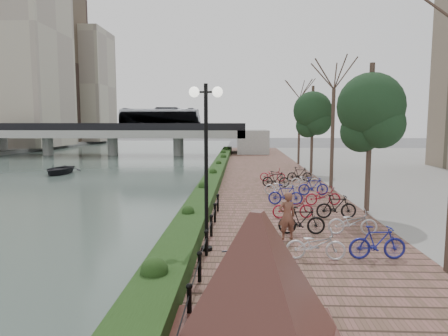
# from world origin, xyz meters

# --- Properties ---
(ground) EXTENTS (220.00, 220.00, 0.00)m
(ground) POSITION_xyz_m (0.00, 0.00, 0.00)
(ground) COLOR #59595B
(ground) RESTS_ON ground
(river_water) EXTENTS (30.00, 130.00, 0.02)m
(river_water) POSITION_xyz_m (-15.00, 25.00, 0.01)
(river_water) COLOR #4C5F56
(river_water) RESTS_ON ground
(promenade) EXTENTS (8.00, 75.00, 0.50)m
(promenade) POSITION_xyz_m (4.00, 17.50, 0.25)
(promenade) COLOR brown
(promenade) RESTS_ON ground
(hedge) EXTENTS (1.10, 56.00, 0.60)m
(hedge) POSITION_xyz_m (0.60, 20.00, 0.80)
(hedge) COLOR #1C3312
(hedge) RESTS_ON promenade
(chain_fence) EXTENTS (0.10, 14.10, 0.70)m
(chain_fence) POSITION_xyz_m (1.40, 2.00, 0.85)
(chain_fence) COLOR black
(chain_fence) RESTS_ON promenade
(granite_monument) EXTENTS (4.62, 4.62, 2.53)m
(granite_monument) POSITION_xyz_m (2.68, -2.22, 1.78)
(granite_monument) COLOR #4C2420
(granite_monument) RESTS_ON promenade
(lamppost) EXTENTS (1.02, 0.32, 5.13)m
(lamppost) POSITION_xyz_m (1.36, 3.50, 4.17)
(lamppost) COLOR black
(lamppost) RESTS_ON promenade
(motorcycle) EXTENTS (1.12, 1.86, 1.11)m
(motorcycle) POSITION_xyz_m (2.52, -0.46, 1.06)
(motorcycle) COLOR black
(motorcycle) RESTS_ON promenade
(pedestrian) EXTENTS (0.68, 0.53, 1.64)m
(pedestrian) POSITION_xyz_m (4.00, 4.77, 1.32)
(pedestrian) COLOR brown
(pedestrian) RESTS_ON promenade
(bicycle_parking) EXTENTS (2.40, 17.32, 1.00)m
(bicycle_parking) POSITION_xyz_m (5.49, 10.56, 0.97)
(bicycle_parking) COLOR silver
(bicycle_parking) RESTS_ON promenade
(street_trees) EXTENTS (3.20, 37.12, 6.80)m
(street_trees) POSITION_xyz_m (8.00, 12.68, 3.69)
(street_trees) COLOR #3E2B25
(street_trees) RESTS_ON promenade
(bridge) EXTENTS (36.00, 10.77, 6.50)m
(bridge) POSITION_xyz_m (-13.64, 45.00, 3.37)
(bridge) COLOR gray
(bridge) RESTS_ON ground
(boat) EXTENTS (2.84, 3.94, 0.81)m
(boat) POSITION_xyz_m (-13.36, 25.21, 0.42)
(boat) COLOR black
(boat) RESTS_ON river_water
(far_buildings) EXTENTS (35.00, 38.00, 38.00)m
(far_buildings) POSITION_xyz_m (-41.66, 65.91, 16.12)
(far_buildings) COLOR #A39B88
(far_buildings) RESTS_ON far_bank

